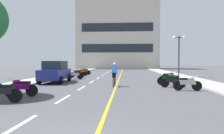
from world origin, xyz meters
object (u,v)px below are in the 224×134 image
Objects in this scene: motorcycle_3 at (188,83)px; motorcycle_5 at (169,79)px; motorcycle_4 at (173,81)px; motorcycle_8 at (76,74)px; parked_car_near at (55,72)px; motorcycle_10 at (81,72)px; street_lamp_mid at (179,46)px; motorcycle_6 at (169,77)px; motorcycle_7 at (75,75)px; motorcycle_11 at (85,71)px; cyclist_rider at (114,74)px; motorcycle_2 at (21,87)px; motorcycle_9 at (78,73)px; motorcycle_1 at (2,92)px.

motorcycle_5 is (-0.52, 2.84, 0.00)m from motorcycle_3.
motorcycle_8 is (-8.58, 7.54, 0.00)m from motorcycle_4.
parked_car_near reaches higher than motorcycle_3.
motorcycle_8 is 1.02× the size of motorcycle_10.
street_lamp_mid is 2.81× the size of motorcycle_10.
motorcycle_6 is (0.42, 1.87, 0.00)m from motorcycle_5.
motorcycle_5 and motorcycle_6 have the same top height.
motorcycle_7 is (-8.75, 2.52, 0.00)m from motorcycle_6.
cyclist_rider is (4.73, -12.65, 0.41)m from motorcycle_11.
motorcycle_2 is at bearing -163.68° from motorcycle_3.
motorcycle_9 is 1.81m from motorcycle_10.
parked_car_near is 9.57m from motorcycle_4.
cyclist_rider is at bearing 158.25° from motorcycle_3.
motorcycle_5 is at bearing -52.94° from motorcycle_11.
motorcycle_9 is at bearing 91.20° from motorcycle_1.
motorcycle_3 is 12.77m from motorcycle_8.
motorcycle_9 is at bearing -91.06° from motorcycle_11.
cyclist_rider reaches higher than motorcycle_8.
motorcycle_1 is at bearing -89.90° from motorcycle_2.
motorcycle_8 is at bearing 135.47° from motorcycle_3.
motorcycle_5 and motorcycle_7 have the same top height.
street_lamp_mid is 12.26m from motorcycle_10.
parked_car_near is 9.62m from motorcycle_6.
motorcycle_2 is 13.41m from motorcycle_9.
motorcycle_3 is at bearing -23.18° from parked_car_near.
parked_car_near is at bearing 94.34° from motorcycle_1.
motorcycle_5 and motorcycle_9 have the same top height.
motorcycle_9 is 3.72m from motorcycle_11.
cyclist_rider is at bearing -61.72° from motorcycle_9.
motorcycle_8 is 1.01× the size of motorcycle_11.
motorcycle_7 is (-8.85, 7.23, 0.00)m from motorcycle_3.
motorcycle_2 is 17.13m from motorcycle_11.
motorcycle_2 is 1.01× the size of motorcycle_6.
motorcycle_5 is (8.54, 5.49, 0.00)m from motorcycle_2.
cyclist_rider reaches higher than motorcycle_9.
motorcycle_1 is 1.01× the size of motorcycle_7.
motorcycle_5 is at bearing 14.12° from cyclist_rider.
motorcycle_9 is (0.32, 6.60, -0.44)m from parked_car_near.
parked_car_near is 2.57× the size of motorcycle_10.
motorcycle_7 is 6.91m from cyclist_rider.
motorcycle_6 and motorcycle_11 have the same top height.
motorcycle_10 is at bearing 91.03° from motorcycle_2.
street_lamp_mid is at bearing 31.57° from parked_car_near.
motorcycle_3 is at bearing 24.74° from motorcycle_1.
motorcycle_1 is at bearing -155.26° from motorcycle_3.
motorcycle_10 is (0.04, 1.81, 0.00)m from motorcycle_9.
motorcycle_6 is 1.02× the size of motorcycle_10.
motorcycle_11 is (-8.78, 11.63, 0.00)m from motorcycle_5.
motorcycle_11 is (-0.24, 17.13, 0.00)m from motorcycle_2.
parked_car_near is 2.52× the size of motorcycle_6.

